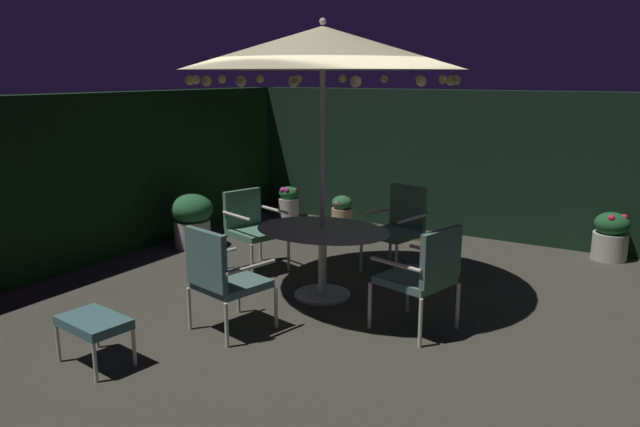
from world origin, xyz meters
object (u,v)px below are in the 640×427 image
patio_dining_table (323,243)px  patio_chair_east (222,275)px  patio_chair_southeast (424,272)px  potted_plant_left_far (611,236)px  patio_chair_north (399,223)px  potted_plant_right_far (415,219)px  ottoman_footrest (94,324)px  potted_plant_left_near (192,219)px  patio_umbrella (323,48)px  potted_plant_back_right (342,211)px  patio_chair_northeast (251,224)px  potted_plant_back_center (289,201)px

patio_dining_table → patio_chair_east: size_ratio=1.47×
patio_chair_southeast → potted_plant_left_far: size_ratio=1.63×
patio_chair_north → potted_plant_right_far: 1.55m
ottoman_footrest → potted_plant_left_far: potted_plant_left_far is taller
patio_dining_table → patio_chair_southeast: bearing=-14.6°
potted_plant_left_near → patio_chair_north: bearing=11.0°
patio_chair_east → potted_plant_right_far: size_ratio=1.96×
patio_umbrella → potted_plant_right_far: patio_umbrella is taller
patio_chair_southeast → ottoman_footrest: bearing=-135.8°
potted_plant_back_right → potted_plant_left_near: size_ratio=0.68×
patio_chair_southeast → ottoman_footrest: (-2.06, -2.00, -0.23)m
potted_plant_left_near → patio_umbrella: bearing=-16.2°
patio_chair_east → potted_plant_left_far: patio_chair_east is taller
patio_chair_northeast → ottoman_footrest: bearing=-80.1°
potted_plant_right_far → potted_plant_left_far: (2.56, 0.30, 0.04)m
patio_chair_northeast → ottoman_footrest: patio_chair_northeast is taller
patio_dining_table → patio_chair_north: bearing=76.2°
patio_umbrella → ottoman_footrest: patio_umbrella is taller
potted_plant_left_far → potted_plant_back_right: (-3.79, -0.29, -0.06)m
patio_chair_east → patio_chair_northeast: bearing=119.5°
potted_plant_left_far → potted_plant_back_right: 3.80m
patio_chair_northeast → patio_chair_southeast: size_ratio=0.94×
patio_chair_north → potted_plant_left_far: patio_chair_north is taller
patio_dining_table → ottoman_footrest: 2.48m
patio_chair_east → potted_plant_back_center: size_ratio=1.95×
patio_chair_east → potted_plant_back_center: patio_chair_east is taller
potted_plant_back_right → potted_plant_left_near: 2.38m
patio_umbrella → patio_chair_north: patio_umbrella is taller
patio_chair_east → patio_chair_southeast: size_ratio=0.99×
patio_dining_table → potted_plant_left_near: 2.64m
patio_umbrella → potted_plant_left_far: 4.55m
potted_plant_left_far → patio_dining_table: bearing=-129.1°
patio_chair_north → potted_plant_left_near: 2.91m
patio_dining_table → patio_chair_southeast: patio_chair_southeast is taller
potted_plant_left_far → patio_chair_northeast: bearing=-144.6°
patio_dining_table → potted_plant_right_far: 2.77m
ottoman_footrest → potted_plant_back_center: bearing=107.3°
patio_dining_table → potted_plant_left_near: bearing=163.8°
patio_chair_southeast → potted_plant_right_far: bearing=113.8°
potted_plant_back_center → potted_plant_back_right: (1.13, -0.20, 0.00)m
potted_plant_left_far → potted_plant_left_near: (-5.02, -2.33, 0.09)m
patio_chair_north → patio_dining_table: bearing=-103.8°
patio_chair_north → ottoman_footrest: patio_chair_north is taller
patio_chair_north → patio_chair_southeast: patio_chair_north is taller
potted_plant_back_center → potted_plant_right_far: bearing=-5.2°
patio_chair_southeast → ottoman_footrest: patio_chair_southeast is taller
patio_chair_northeast → potted_plant_back_right: (-0.05, 2.37, -0.30)m
patio_chair_north → patio_chair_east: (-0.61, -2.58, -0.02)m
potted_plant_back_right → potted_plant_left_near: bearing=-121.0°
potted_plant_left_far → potted_plant_back_right: size_ratio=1.24×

